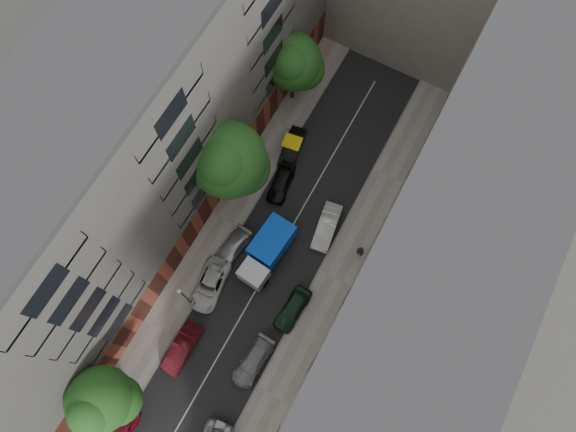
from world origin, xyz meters
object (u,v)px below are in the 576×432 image
Objects in this scene: car_left_1 at (182,348)px; car_left_4 at (281,182)px; car_left_5 at (292,148)px; car_right_1 at (253,361)px; car_left_3 at (231,249)px; car_right_3 at (327,227)px; car_right_2 at (293,309)px; car_left_0 at (121,432)px; pedestrian at (360,251)px; tree_far at (293,64)px; lamp_post at (184,296)px; tarp_truck at (267,252)px; tree_near at (101,402)px; tree_mid at (229,162)px; car_left_2 at (210,285)px.

car_left_1 is 1.07× the size of car_left_4.
car_left_5 is 0.96× the size of car_right_1.
car_left_3 is at bearing 134.42° from car_right_1.
car_right_3 reaches higher than car_left_4.
car_right_2 is (6.40, -9.61, 0.01)m from car_left_4.
car_left_1 is at bearing -79.14° from car_left_3.
car_left_5 is at bearing 89.30° from car_left_0.
pedestrian reaches higher than car_left_4.
car_right_1 is (6.40, -18.50, -0.06)m from car_left_5.
tree_far is 22.10m from lamp_post.
tarp_truck is 1.41× the size of car_right_1.
car_right_3 is 22.58m from tree_near.
car_left_1 is 0.55× the size of tree_near.
car_right_2 is (0.80, 5.29, 0.07)m from car_right_1.
car_left_1 is at bearing -77.68° from tree_mid.
pedestrian reaches higher than car_left_1.
tarp_truck is 1.44× the size of car_left_3.
tarp_truck is at bearing 25.99° from car_left_3.
car_left_4 is 3.69m from car_left_5.
lamp_post is (-1.37, 3.56, 2.94)m from car_left_1.
car_left_1 is at bearing -158.18° from car_right_1.
car_left_2 is at bearing -132.85° from car_right_3.
pedestrian is at bearing 76.99° from car_right_1.
car_right_1 reaches higher than car_left_3.
car_right_3 is 14.69m from tree_far.
car_left_4 is (0.76, 11.20, 0.03)m from car_left_2.
car_left_0 is 0.76× the size of car_left_2.
car_left_4 is 0.94× the size of car_right_1.
car_left_1 is (0.77, 7.60, 0.10)m from car_left_0.
tree_near is 31.22m from tree_far.
tree_far is at bearing 103.35° from car_left_4.
tarp_truck is 5.29m from car_right_2.
car_right_2 is (6.43, 7.19, -0.02)m from car_left_1.
car_left_1 reaches higher than car_left_2.
tree_far is 4.26× the size of pedestrian.
car_right_3 is 2.34× the size of pedestrian.
car_right_3 is at bearing 58.54° from lamp_post.
car_left_1 is 5.94m from car_right_1.
tree_near reaches higher than car_left_0.
car_left_4 is (0.80, 7.60, 0.08)m from car_left_3.
car_right_1 is at bearing 77.17° from pedestrian.
car_left_1 is 0.43× the size of tree_mid.
lamp_post is (-7.00, -11.44, 2.94)m from car_right_3.
car_left_2 is at bearing -98.52° from car_left_5.
car_right_3 reaches higher than car_left_3.
tree_mid is (-2.31, 8.35, 6.44)m from car_left_2.
car_left_5 is 15.05m from car_right_2.
car_left_0 is 11.58m from lamp_post.
tarp_truck is 8.50m from tree_mid.
tarp_truck is 0.60× the size of tree_mid.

